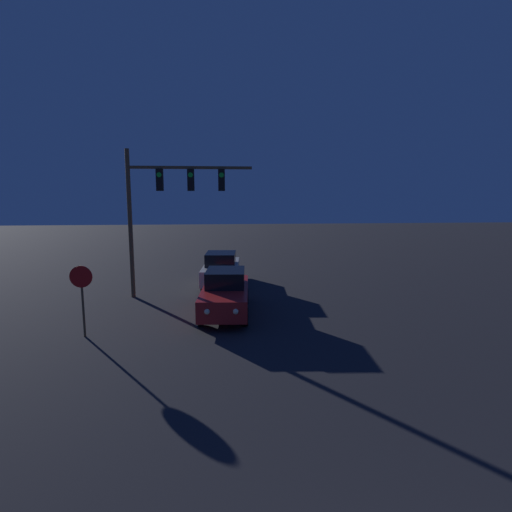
{
  "coord_description": "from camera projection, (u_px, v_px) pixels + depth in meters",
  "views": [
    {
      "loc": [
        -1.47,
        -1.26,
        4.3
      ],
      "look_at": [
        0.0,
        14.42,
        1.92
      ],
      "focal_mm": 28.0,
      "sensor_mm": 36.0,
      "label": 1
    }
  ],
  "objects": [
    {
      "name": "car_near",
      "position": [
        225.0,
        293.0,
        14.61
      ],
      "size": [
        1.95,
        4.53,
        1.61
      ],
      "rotation": [
        0.0,
        0.0,
        3.07
      ],
      "color": "#B21E1E",
      "rests_on": "ground_plane"
    },
    {
      "name": "stop_sign",
      "position": [
        82.0,
        288.0,
        12.07
      ],
      "size": [
        0.67,
        0.07,
        2.23
      ],
      "color": "brown",
      "rests_on": "ground_plane"
    },
    {
      "name": "car_far",
      "position": [
        221.0,
        269.0,
        19.39
      ],
      "size": [
        1.96,
        4.54,
        1.61
      ],
      "rotation": [
        0.0,
        0.0,
        -0.08
      ],
      "color": "beige",
      "rests_on": "ground_plane"
    },
    {
      "name": "traffic_signal_mast",
      "position": [
        166.0,
        197.0,
        16.65
      ],
      "size": [
        5.2,
        0.3,
        6.21
      ],
      "color": "brown",
      "rests_on": "ground_plane"
    }
  ]
}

